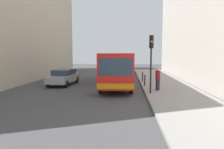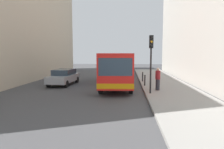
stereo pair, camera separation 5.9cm
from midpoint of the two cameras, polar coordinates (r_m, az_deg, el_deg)
ground_plane at (r=17.23m, az=-2.00°, el=-4.12°), size 80.00×80.00×0.00m
sidewalk at (r=17.48m, az=15.93°, el=-3.95°), size 4.40×40.00×0.15m
bus at (r=19.21m, az=1.20°, el=2.11°), size 3.05×11.13×3.00m
car_beside_bus at (r=20.12m, az=-13.14°, el=-0.57°), size 2.10×4.51×1.48m
car_behind_bus at (r=28.83m, az=3.82°, el=1.50°), size 1.91×4.42×1.48m
traffic_light at (r=14.74m, az=10.90°, el=5.82°), size 0.28×0.33×4.10m
bollard_near at (r=18.40m, az=9.20°, el=-1.58°), size 0.11×0.11×0.95m
bollard_mid at (r=21.07m, az=8.58°, el=-0.62°), size 0.11×0.11×0.95m
pedestrian_near_signal at (r=16.31m, az=12.69°, el=-1.21°), size 0.38×0.38×1.74m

